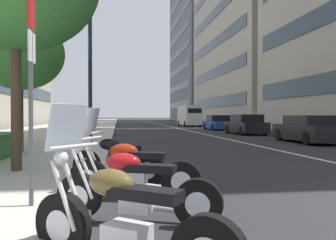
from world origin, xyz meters
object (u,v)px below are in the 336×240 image
(car_mid_block_traffic, at_px, (218,123))
(motorcycle_by_sign_pole, at_px, (132,172))
(car_following_behind, at_px, (308,130))
(pedestrian_on_plaza, at_px, (59,122))
(parking_sign_by_curb, at_px, (31,74))
(street_lamp_with_banners, at_px, (98,35))
(car_far_down_avenue, at_px, (246,125))
(motorcycle_mid_row, at_px, (123,223))
(motorcycle_nearest_camera, at_px, (134,191))
(street_tree_mid_sidewalk, at_px, (20,53))
(delivery_van_ahead, at_px, (189,115))
(motorcycle_second_in_row, at_px, (116,163))

(car_mid_block_traffic, bearing_deg, motorcycle_by_sign_pole, 159.69)
(car_following_behind, height_order, pedestrian_on_plaza, pedestrian_on_plaza)
(pedestrian_on_plaza, bearing_deg, car_mid_block_traffic, -35.32)
(parking_sign_by_curb, height_order, street_lamp_with_banners, street_lamp_with_banners)
(car_far_down_avenue, relative_size, pedestrian_on_plaza, 2.81)
(street_lamp_with_banners, bearing_deg, car_far_down_avenue, -53.14)
(car_following_behind, bearing_deg, street_lamp_with_banners, 90.57)
(street_lamp_with_banners, relative_size, pedestrian_on_plaza, 5.29)
(motorcycle_mid_row, bearing_deg, car_following_behind, -88.43)
(car_mid_block_traffic, bearing_deg, street_lamp_with_banners, 144.87)
(motorcycle_by_sign_pole, xyz_separation_m, pedestrian_on_plaza, (16.90, 3.87, 0.49))
(motorcycle_nearest_camera, xyz_separation_m, pedestrian_on_plaza, (18.13, 3.85, 0.52))
(motorcycle_nearest_camera, distance_m, pedestrian_on_plaza, 18.54)
(motorcycle_nearest_camera, distance_m, street_lamp_with_banners, 12.91)
(motorcycle_nearest_camera, xyz_separation_m, car_following_behind, (11.67, -9.12, 0.24))
(motorcycle_mid_row, bearing_deg, pedestrian_on_plaza, -42.27)
(car_mid_block_traffic, bearing_deg, motorcycle_nearest_camera, 160.48)
(motorcycle_by_sign_pole, relative_size, street_tree_mid_sidewalk, 0.41)
(motorcycle_by_sign_pole, height_order, street_tree_mid_sidewalk, street_tree_mid_sidewalk)
(parking_sign_by_curb, bearing_deg, pedestrian_on_plaza, 8.09)
(parking_sign_by_curb, distance_m, street_lamp_with_banners, 11.93)
(motorcycle_mid_row, distance_m, car_mid_block_traffic, 29.77)
(motorcycle_by_sign_pole, xyz_separation_m, car_far_down_avenue, (18.24, -8.83, 0.22))
(motorcycle_mid_row, bearing_deg, car_far_down_avenue, -76.37)
(motorcycle_mid_row, xyz_separation_m, parking_sign_by_curb, (1.85, 1.19, 1.48))
(motorcycle_by_sign_pole, xyz_separation_m, street_lamp_with_banners, (10.76, 1.15, 4.61))
(car_following_behind, relative_size, car_mid_block_traffic, 1.09)
(motorcycle_by_sign_pole, height_order, street_lamp_with_banners, street_lamp_with_banners)
(delivery_van_ahead, bearing_deg, motorcycle_mid_row, 165.48)
(motorcycle_second_in_row, height_order, car_mid_block_traffic, car_mid_block_traffic)
(motorcycle_mid_row, distance_m, pedestrian_on_plaza, 19.85)
(delivery_van_ahead, bearing_deg, pedestrian_on_plaza, 145.54)
(motorcycle_nearest_camera, distance_m, car_following_behind, 14.81)
(car_mid_block_traffic, bearing_deg, street_tree_mid_sidewalk, 140.89)
(motorcycle_nearest_camera, bearing_deg, delivery_van_ahead, -80.62)
(motorcycle_nearest_camera, height_order, motorcycle_second_in_row, motorcycle_second_in_row)
(motorcycle_nearest_camera, height_order, delivery_van_ahead, delivery_van_ahead)
(motorcycle_nearest_camera, xyz_separation_m, car_far_down_avenue, (19.47, -8.84, 0.26))
(car_following_behind, relative_size, delivery_van_ahead, 0.88)
(motorcycle_mid_row, relative_size, parking_sign_by_curb, 0.63)
(motorcycle_by_sign_pole, xyz_separation_m, street_tree_mid_sidewalk, (9.03, 4.09, 3.39))
(car_far_down_avenue, bearing_deg, motorcycle_mid_row, 155.79)
(motorcycle_mid_row, xyz_separation_m, street_tree_mid_sidewalk, (11.62, 3.92, 3.40))
(parking_sign_by_curb, distance_m, pedestrian_on_plaza, 17.85)
(car_mid_block_traffic, xyz_separation_m, street_lamp_with_banners, (-14.97, 10.11, 4.41))
(motorcycle_mid_row, height_order, pedestrian_on_plaza, pedestrian_on_plaza)
(pedestrian_on_plaza, bearing_deg, motorcycle_second_in_row, -146.81)
(motorcycle_nearest_camera, bearing_deg, motorcycle_by_sign_pole, -68.46)
(motorcycle_mid_row, relative_size, street_tree_mid_sidewalk, 0.34)
(car_mid_block_traffic, distance_m, street_tree_mid_sidewalk, 21.44)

